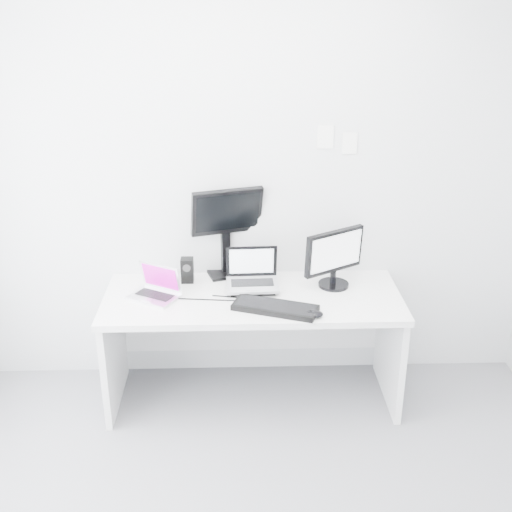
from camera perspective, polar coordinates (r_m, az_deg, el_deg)
name	(u,v)px	position (r m, az deg, el deg)	size (l,w,h in m)	color
back_wall	(251,181)	(3.99, -0.46, 6.72)	(3.60, 3.60, 0.00)	silver
desk	(253,348)	(4.06, -0.29, -8.17)	(1.80, 0.70, 0.73)	white
macbook	(153,283)	(3.86, -9.17, -2.34)	(0.28, 0.21, 0.21)	silver
speaker	(187,270)	(4.06, -6.13, -1.26)	(0.08, 0.08, 0.16)	black
dell_laptop	(252,271)	(3.90, -0.32, -1.31)	(0.32, 0.25, 0.26)	#9FA1A5
rear_monitor	(226,231)	(4.05, -2.65, 2.24)	(0.45, 0.16, 0.61)	black
samsung_monitor	(335,258)	(3.96, 7.02, -0.17)	(0.42, 0.19, 0.38)	black
keyboard	(275,308)	(3.71, 1.72, -4.61)	(0.49, 0.17, 0.03)	black
mouse	(313,314)	(3.65, 5.09, -5.15)	(0.12, 0.07, 0.04)	black
wall_note_0	(325,137)	(3.95, 6.18, 10.48)	(0.10, 0.00, 0.14)	white
wall_note_1	(350,143)	(3.98, 8.33, 9.88)	(0.09, 0.00, 0.13)	white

